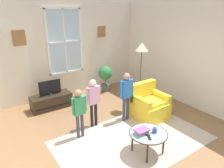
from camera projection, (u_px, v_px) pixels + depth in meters
ground_plane at (121, 143)px, 4.38m from camera, size 5.87×6.61×0.02m
back_wall at (59, 50)px, 6.24m from camera, size 5.27×0.17×2.83m
side_wall_right at (207, 58)px, 5.32m from camera, size 0.12×6.01×2.83m
area_rug at (133, 140)px, 4.45m from camera, size 3.12×1.95×0.01m
tv_stand at (51, 101)px, 5.81m from camera, size 1.08×0.47×0.38m
television at (50, 88)px, 5.67m from camera, size 0.58×0.08×0.41m
armchair at (149, 105)px, 5.26m from camera, size 0.76×0.74×0.87m
coffee_table at (148, 134)px, 3.94m from camera, size 0.73×0.73×0.44m
book_stack at (142, 131)px, 3.88m from camera, size 0.27×0.19×0.10m
cup at (155, 130)px, 3.93m from camera, size 0.09×0.09×0.10m
remote_near_books at (149, 137)px, 3.78m from camera, size 0.11×0.14×0.02m
remote_near_cup at (144, 134)px, 3.88m from camera, size 0.08×0.15×0.02m
person_blue_shirt at (126, 91)px, 4.98m from camera, size 0.37×0.17×1.22m
person_pink_shirt at (93, 98)px, 4.73m from camera, size 0.35×0.16×1.15m
person_green_shirt at (79, 108)px, 4.32m from camera, size 0.33×0.15×1.10m
potted_plant_by_window at (105, 75)px, 6.87m from camera, size 0.44×0.44×0.84m
floor_lamp at (142, 54)px, 5.38m from camera, size 0.32×0.32×1.80m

